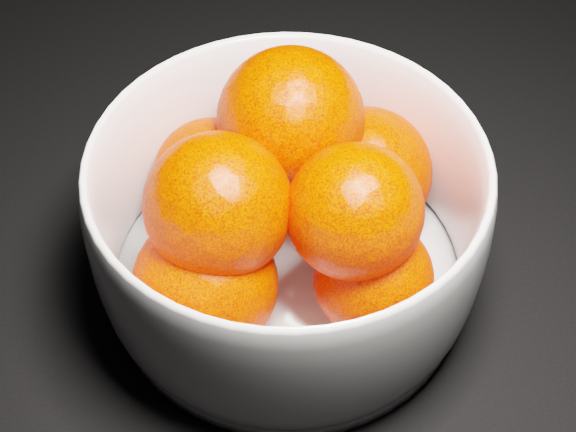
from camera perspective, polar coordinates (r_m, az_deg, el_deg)
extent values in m
cylinder|color=silver|center=(0.54, 0.00, -4.15)|extent=(0.23, 0.23, 0.01)
sphere|color=#FF2700|center=(0.53, 5.49, 3.05)|extent=(0.09, 0.09, 0.09)
sphere|color=#FF2700|center=(0.53, -5.39, 2.83)|extent=(0.08, 0.08, 0.08)
sphere|color=#FF2700|center=(0.47, -5.88, -4.80)|extent=(0.09, 0.09, 0.09)
sphere|color=#FF2700|center=(0.48, 6.07, -4.40)|extent=(0.07, 0.07, 0.07)
sphere|color=#FF2700|center=(0.50, 0.19, 6.80)|extent=(0.09, 0.09, 0.09)
sphere|color=#FF2700|center=(0.45, -4.98, 0.72)|extent=(0.08, 0.08, 0.08)
sphere|color=#FF2700|center=(0.45, 4.75, 0.31)|extent=(0.08, 0.08, 0.08)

